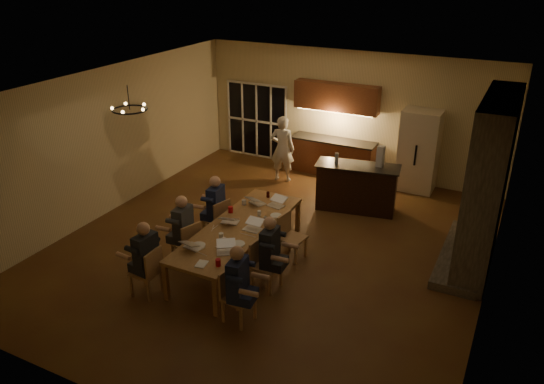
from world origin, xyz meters
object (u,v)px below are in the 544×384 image
(mug_mid, at_px, (259,213))
(plate_near, at_px, (238,244))
(chair_left_mid, at_px, (186,243))
(chair_right_far, at_px, (293,237))
(chandelier, at_px, (130,110))
(mug_front, at_px, (221,236))
(laptop_a, at_px, (194,242))
(can_cola, at_px, (268,195))
(laptop_e, at_px, (257,198))
(chair_right_near, at_px, (239,297))
(mug_back, at_px, (244,202))
(plate_left, at_px, (199,245))
(laptop_d, at_px, (252,224))
(person_right_near, at_px, (238,286))
(can_right, at_px, (265,220))
(person_left_near, at_px, (147,259))
(bar_bottle, at_px, (337,158))
(can_silver, at_px, (224,241))
(redcup_near, at_px, (218,262))
(chair_left_far, at_px, (216,219))
(plate_far, at_px, (276,215))
(redcup_mid, at_px, (231,210))
(bar_blender, at_px, (380,156))
(refrigerator, at_px, (419,151))
(person_left_mid, at_px, (184,230))
(standing_person, at_px, (282,149))
(dining_table, at_px, (239,244))
(laptop_f, at_px, (276,201))
(chair_right_mid, at_px, (267,265))
(laptop_b, at_px, (226,247))
(bar_island, at_px, (357,188))
(laptop_c, at_px, (230,217))
(person_right_mid, at_px, (270,253))
(person_left_far, at_px, (216,208))

(mug_mid, height_order, plate_near, mug_mid)
(chair_left_mid, relative_size, chair_right_far, 1.00)
(chandelier, xyz_separation_m, mug_front, (2.06, -0.32, -1.95))
(laptop_a, bearing_deg, can_cola, -85.22)
(laptop_e, bearing_deg, chair_right_near, 133.30)
(mug_back, relative_size, plate_left, 0.42)
(chair_right_far, bearing_deg, laptop_d, 143.58)
(person_right_near, height_order, can_right, person_right_near)
(person_left_near, xyz_separation_m, laptop_e, (0.69, 2.64, 0.17))
(plate_left, height_order, bar_bottle, bar_bottle)
(bar_bottle, bearing_deg, can_silver, -100.13)
(redcup_near, distance_m, can_right, 1.67)
(chair_left_far, relative_size, plate_far, 4.02)
(redcup_mid, xyz_separation_m, can_right, (0.80, -0.08, 0.00))
(chair_right_near, relative_size, redcup_mid, 7.42)
(mug_back, height_order, bar_blender, bar_blender)
(plate_far, distance_m, bar_blender, 2.95)
(laptop_d, bearing_deg, chandelier, -173.55)
(chair_left_mid, bearing_deg, bar_bottle, 174.27)
(person_right_near, distance_m, can_silver, 1.23)
(refrigerator, bearing_deg, person_left_mid, -119.69)
(standing_person, bearing_deg, chair_left_mid, 82.42)
(dining_table, height_order, laptop_f, laptop_f)
(person_right_near, relative_size, mug_back, 13.80)
(mug_front, xyz_separation_m, mug_back, (-0.32, 1.38, 0.00))
(chandelier, height_order, laptop_e, chandelier)
(laptop_e, height_order, can_silver, laptop_e)
(chair_right_near, xyz_separation_m, can_silver, (-0.79, 0.88, 0.37))
(plate_left, bearing_deg, bar_blender, 65.30)
(person_right_near, bearing_deg, bar_bottle, -4.97)
(redcup_near, relative_size, can_silver, 1.00)
(chair_right_mid, distance_m, redcup_mid, 1.65)
(chair_left_mid, bearing_deg, laptop_b, 89.01)
(chair_right_near, xyz_separation_m, standing_person, (-1.89, 5.51, 0.41))
(bar_island, distance_m, chair_right_far, 2.61)
(laptop_e, height_order, redcup_mid, laptop_e)
(dining_table, height_order, laptop_d, laptop_d)
(laptop_c, bearing_deg, redcup_near, 102.22)
(laptop_c, bearing_deg, mug_mid, -137.62)
(chair_right_far, height_order, laptop_e, laptop_e)
(person_right_mid, distance_m, can_cola, 2.16)
(refrigerator, xyz_separation_m, chair_right_near, (-1.30, -6.47, -0.55))
(chair_right_mid, relative_size, standing_person, 0.52)
(can_cola, distance_m, plate_near, 2.01)
(chandelier, relative_size, can_cola, 5.39)
(person_left_far, xyz_separation_m, plate_near, (1.17, -1.15, 0.07))
(chair_right_mid, relative_size, chair_right_far, 1.00)
(laptop_d, relative_size, can_silver, 2.67)
(laptop_a, bearing_deg, laptop_b, -160.82)
(laptop_c, bearing_deg, can_silver, 102.33)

